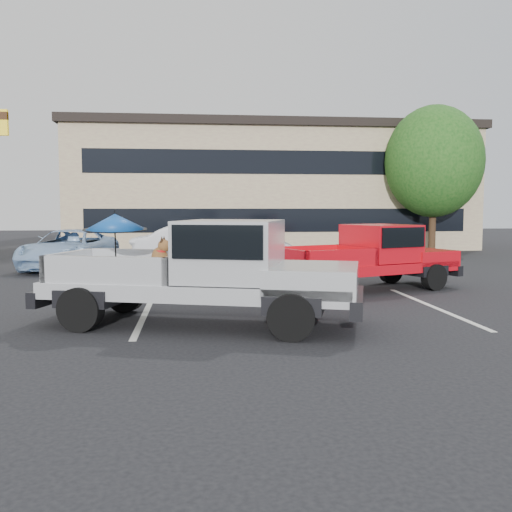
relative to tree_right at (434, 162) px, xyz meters
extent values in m
plane|color=black|center=(-9.00, -16.00, -4.21)|extent=(90.00, 90.00, 0.00)
cube|color=silver|center=(-12.00, -14.00, -4.21)|extent=(0.12, 5.00, 0.01)
cube|color=silver|center=(-6.00, -14.00, -4.21)|extent=(0.12, 5.00, 0.01)
cube|color=tan|center=(-7.00, 5.00, -1.21)|extent=(20.00, 8.00, 6.00)
cube|color=black|center=(-7.00, 5.00, 1.89)|extent=(20.40, 8.40, 0.40)
cube|color=black|center=(-7.00, 1.02, -2.71)|extent=(18.00, 0.08, 1.10)
cube|color=black|center=(-7.00, 1.02, -0.01)|extent=(18.00, 0.08, 1.10)
cylinder|color=#332114|center=(0.00, 0.00, -2.84)|extent=(0.32, 0.32, 2.73)
ellipsoid|color=#154814|center=(0.00, 0.00, 0.01)|extent=(4.46, 4.46, 5.13)
cylinder|color=#332114|center=(-3.00, 8.00, -2.78)|extent=(0.32, 0.32, 2.86)
ellipsoid|color=#154814|center=(-3.00, 8.00, 0.21)|extent=(4.68, 4.68, 5.38)
cylinder|color=black|center=(-12.94, -15.67, -3.83)|extent=(0.81, 0.49, 0.76)
cylinder|color=black|center=(-12.40, -13.91, -3.83)|extent=(0.81, 0.49, 0.76)
cylinder|color=black|center=(-9.50, -16.73, -3.83)|extent=(0.81, 0.49, 0.76)
cylinder|color=black|center=(-8.96, -14.97, -3.83)|extent=(0.81, 0.49, 0.76)
cube|color=silver|center=(-10.90, -15.33, -3.54)|extent=(5.72, 3.42, 0.28)
cube|color=silver|center=(-8.99, -15.92, -3.33)|extent=(2.00, 2.28, 0.46)
cube|color=black|center=(-8.28, -16.14, -3.71)|extent=(0.77, 1.93, 0.30)
cube|color=black|center=(-13.53, -14.52, -3.71)|extent=(0.75, 1.93, 0.28)
cube|color=silver|center=(-10.38, -15.49, -2.86)|extent=(2.12, 2.24, 1.05)
cube|color=black|center=(-10.38, -15.49, -2.66)|extent=(2.00, 2.30, 0.55)
cube|color=black|center=(-12.29, -14.90, -3.48)|extent=(2.74, 2.44, 0.10)
cube|color=silver|center=(-12.03, -14.07, -3.18)|extent=(2.23, 0.77, 0.50)
cube|color=silver|center=(-12.55, -15.74, -3.18)|extent=(2.23, 0.77, 0.50)
cube|color=silver|center=(-13.34, -14.58, -3.18)|extent=(0.64, 1.79, 0.50)
cube|color=silver|center=(-11.24, -15.23, -3.18)|extent=(0.64, 1.79, 0.50)
ellipsoid|color=brown|center=(-11.83, -14.65, -3.27)|extent=(0.58, 0.53, 0.32)
cylinder|color=brown|center=(-11.60, -14.81, -3.31)|extent=(0.07, 0.07, 0.24)
cylinder|color=brown|center=(-11.56, -14.65, -3.31)|extent=(0.07, 0.07, 0.24)
ellipsoid|color=brown|center=(-11.67, -14.70, -3.06)|extent=(0.38, 0.35, 0.44)
cylinder|color=red|center=(-11.65, -14.71, -2.92)|extent=(0.21, 0.21, 0.04)
sphere|color=brown|center=(-11.58, -14.73, -2.82)|extent=(0.23, 0.23, 0.23)
cone|color=black|center=(-11.45, -14.77, -2.84)|extent=(0.19, 0.15, 0.11)
cone|color=black|center=(-11.62, -14.78, -2.70)|extent=(0.08, 0.08, 0.12)
cone|color=black|center=(-11.58, -14.67, -2.70)|extent=(0.08, 0.08, 0.12)
cylinder|color=brown|center=(-12.01, -14.60, -3.37)|extent=(0.29, 0.05, 0.10)
cylinder|color=black|center=(-12.39, -15.33, -2.90)|extent=(0.02, 0.10, 1.05)
cone|color=#11489A|center=(-12.39, -15.33, -2.36)|extent=(1.10, 1.12, 0.36)
cylinder|color=black|center=(-12.39, -15.33, -2.20)|extent=(0.02, 0.02, 0.10)
cylinder|color=black|center=(-12.39, -15.33, -2.49)|extent=(1.10, 1.10, 0.09)
cylinder|color=black|center=(-7.94, -12.86, -3.87)|extent=(0.72, 0.48, 0.67)
cylinder|color=black|center=(-8.54, -11.35, -3.87)|extent=(0.72, 0.48, 0.67)
cylinder|color=black|center=(-4.97, -11.69, -3.87)|extent=(0.72, 0.48, 0.67)
cylinder|color=black|center=(-5.57, -10.17, -3.87)|extent=(0.72, 0.48, 0.67)
cube|color=red|center=(-6.72, -11.50, -3.61)|extent=(5.07, 3.34, 0.25)
cube|color=red|center=(-5.07, -10.85, -3.43)|extent=(1.86, 2.07, 0.41)
cube|color=black|center=(-4.45, -10.60, -3.76)|extent=(0.80, 1.68, 0.27)
cube|color=black|center=(-8.98, -12.40, -3.76)|extent=(0.79, 1.67, 0.25)
cube|color=red|center=(-6.26, -11.32, -3.01)|extent=(1.96, 2.06, 0.93)
cube|color=black|center=(-6.26, -11.32, -2.83)|extent=(1.87, 2.09, 0.49)
cube|color=black|center=(-7.91, -11.97, -3.56)|extent=(2.50, 2.27, 0.09)
cube|color=red|center=(-8.19, -11.26, -3.30)|extent=(1.93, 0.83, 0.44)
cube|color=red|center=(-7.63, -12.69, -3.30)|extent=(1.93, 0.83, 0.44)
cube|color=red|center=(-8.82, -12.33, -3.30)|extent=(0.68, 1.55, 0.44)
cube|color=red|center=(-7.00, -11.61, -3.30)|extent=(0.68, 1.55, 0.44)
imported|color=silver|center=(-10.36, -7.85, -3.38)|extent=(5.16, 2.11, 1.66)
imported|color=#91B3D9|center=(-15.29, -5.40, -3.54)|extent=(3.01, 5.14, 1.34)
camera|label=1|loc=(-11.02, -25.46, -2.11)|focal=40.00mm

